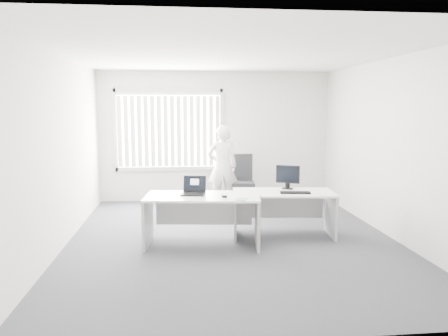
{
  "coord_description": "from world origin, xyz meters",
  "views": [
    {
      "loc": [
        -0.81,
        -6.5,
        2.04
      ],
      "look_at": [
        -0.11,
        0.15,
        1.1
      ],
      "focal_mm": 35.0,
      "sensor_mm": 36.0,
      "label": 1
    }
  ],
  "objects": [
    {
      "name": "ground",
      "position": [
        0.0,
        0.0,
        0.0
      ],
      "size": [
        6.0,
        6.0,
        0.0
      ],
      "primitive_type": "plane",
      "color": "#4D4E54",
      "rests_on": "ground"
    },
    {
      "name": "wall_back",
      "position": [
        0.0,
        3.0,
        1.4
      ],
      "size": [
        5.0,
        0.02,
        2.8
      ],
      "primitive_type": "cube",
      "color": "silver",
      "rests_on": "ground"
    },
    {
      "name": "wall_front",
      "position": [
        0.0,
        -3.0,
        1.4
      ],
      "size": [
        5.0,
        0.02,
        2.8
      ],
      "primitive_type": "cube",
      "color": "silver",
      "rests_on": "ground"
    },
    {
      "name": "wall_left",
      "position": [
        -2.5,
        0.0,
        1.4
      ],
      "size": [
        0.02,
        6.0,
        2.8
      ],
      "primitive_type": "cube",
      "color": "silver",
      "rests_on": "ground"
    },
    {
      "name": "wall_right",
      "position": [
        2.5,
        0.0,
        1.4
      ],
      "size": [
        0.02,
        6.0,
        2.8
      ],
      "primitive_type": "cube",
      "color": "silver",
      "rests_on": "ground"
    },
    {
      "name": "ceiling",
      "position": [
        0.0,
        0.0,
        2.8
      ],
      "size": [
        5.0,
        6.0,
        0.02
      ],
      "primitive_type": "cube",
      "color": "silver",
      "rests_on": "wall_back"
    },
    {
      "name": "window",
      "position": [
        -1.0,
        2.96,
        1.55
      ],
      "size": [
        2.32,
        0.06,
        1.76
      ],
      "primitive_type": "cube",
      "color": "#B3B3AF",
      "rests_on": "wall_back"
    },
    {
      "name": "blinds",
      "position": [
        -1.0,
        2.9,
        1.52
      ],
      "size": [
        2.2,
        0.1,
        1.5
      ],
      "primitive_type": null,
      "color": "white",
      "rests_on": "wall_back"
    },
    {
      "name": "desk_near",
      "position": [
        -0.47,
        -0.25,
        0.55
      ],
      "size": [
        1.74,
        0.97,
        0.76
      ],
      "rotation": [
        0.0,
        0.0,
        -0.12
      ],
      "color": "silver",
      "rests_on": "ground"
    },
    {
      "name": "desk_far",
      "position": [
        0.82,
        0.1,
        0.52
      ],
      "size": [
        1.64,
        0.89,
        0.72
      ],
      "rotation": [
        0.0,
        0.0,
        -0.1
      ],
      "color": "silver",
      "rests_on": "ground"
    },
    {
      "name": "office_chair",
      "position": [
        0.51,
        2.35,
        0.33
      ],
      "size": [
        0.64,
        0.64,
        1.06
      ],
      "rotation": [
        0.0,
        0.0,
        -0.06
      ],
      "color": "black",
      "rests_on": "ground"
    },
    {
      "name": "person",
      "position": [
        0.08,
        2.24,
        0.84
      ],
      "size": [
        0.62,
        0.41,
        1.68
      ],
      "primitive_type": "imported",
      "rotation": [
        0.0,
        0.0,
        3.16
      ],
      "color": "silver",
      "rests_on": "ground"
    },
    {
      "name": "laptop",
      "position": [
        -0.6,
        -0.19,
        0.89
      ],
      "size": [
        0.39,
        0.37,
        0.26
      ],
      "primitive_type": null,
      "rotation": [
        0.0,
        0.0,
        -0.21
      ],
      "color": "black",
      "rests_on": "desk_near"
    },
    {
      "name": "paper_sheet",
      "position": [
        -0.09,
        -0.43,
        0.76
      ],
      "size": [
        0.36,
        0.3,
        0.0
      ],
      "primitive_type": "cube",
      "rotation": [
        0.0,
        0.0,
        0.27
      ],
      "color": "white",
      "rests_on": "desk_near"
    },
    {
      "name": "mouse",
      "position": [
        -0.17,
        -0.41,
        0.78
      ],
      "size": [
        0.07,
        0.11,
        0.05
      ],
      "primitive_type": null,
      "rotation": [
        0.0,
        0.0,
        0.04
      ],
      "color": "#BCBCBE",
      "rests_on": "paper_sheet"
    },
    {
      "name": "booklet",
      "position": [
        0.06,
        -0.59,
        0.76
      ],
      "size": [
        0.21,
        0.23,
        0.01
      ],
      "primitive_type": "cube",
      "rotation": [
        0.0,
        0.0,
        -0.45
      ],
      "color": "silver",
      "rests_on": "desk_near"
    },
    {
      "name": "keyboard",
      "position": [
        0.98,
        -0.04,
        0.73
      ],
      "size": [
        0.48,
        0.22,
        0.02
      ],
      "primitive_type": "cube",
      "rotation": [
        0.0,
        0.0,
        -0.15
      ],
      "color": "black",
      "rests_on": "desk_far"
    },
    {
      "name": "monitor",
      "position": [
        0.95,
        0.32,
        0.91
      ],
      "size": [
        0.4,
        0.27,
        0.39
      ],
      "primitive_type": null,
      "rotation": [
        0.0,
        0.0,
        -0.45
      ],
      "color": "black",
      "rests_on": "desk_far"
    }
  ]
}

